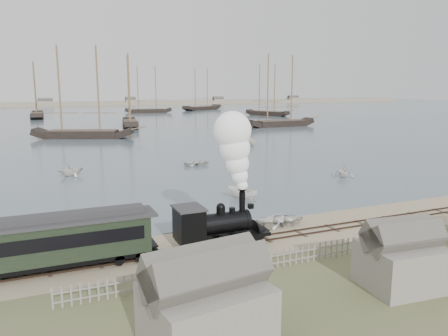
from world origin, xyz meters
name	(u,v)px	position (x,y,z in m)	size (l,w,h in m)	color
ground	(265,229)	(0.00, 0.00, 0.00)	(600.00, 600.00, 0.00)	tan
harbor_water	(76,113)	(0.00, 170.00, 0.03)	(600.00, 336.00, 0.06)	#41555D
rail_track	(278,236)	(0.00, -2.00, 0.04)	(120.00, 1.80, 0.16)	#3A281F
picket_fence_west	(225,278)	(-6.50, -7.00, 0.00)	(19.00, 0.10, 1.20)	slate
shed_mid	(399,287)	(2.00, -12.00, 0.00)	(4.00, 3.50, 3.60)	slate
far_spit	(64,106)	(0.00, 250.00, 0.00)	(500.00, 20.00, 1.80)	tan
locomotive	(233,187)	(-3.73, -2.00, 4.22)	(7.32, 2.73, 9.13)	black
passenger_coach	(50,241)	(-15.87, -2.00, 1.98)	(12.83, 2.48, 3.12)	black
beached_dinghy	(282,220)	(1.77, 0.42, 0.42)	(4.07, 2.91, 0.84)	silver
rowboat_1	(71,169)	(-12.48, 27.95, 0.89)	(3.15, 2.72, 1.66)	silver
rowboat_2	(242,194)	(2.17, 8.72, 0.70)	(3.33, 1.25, 1.29)	silver
rowboat_3	(197,163)	(4.67, 28.72, 0.45)	(3.73, 2.66, 0.77)	silver
rowboat_4	(343,170)	(18.64, 13.93, 0.87)	(3.08, 2.66, 1.62)	silver
rowboat_5	(251,142)	(21.37, 44.51, 0.74)	(3.52, 1.32, 1.36)	silver
schooner_2	(81,92)	(-6.75, 70.38, 10.06)	(21.36, 4.93, 20.00)	black
schooner_3	(129,91)	(8.19, 93.65, 10.06)	(18.69, 4.31, 20.00)	black
schooner_4	(281,91)	(47.60, 78.11, 10.06)	(20.46, 4.72, 20.00)	black
schooner_5	(268,90)	(67.12, 121.12, 10.06)	(18.49, 4.27, 20.00)	black
schooner_7	(35,90)	(-15.46, 142.64, 10.06)	(20.56, 4.75, 20.00)	black
schooner_8	(148,89)	(28.73, 156.76, 10.06)	(19.68, 4.54, 20.00)	black
schooner_9	(202,89)	(58.69, 170.96, 10.06)	(24.65, 5.69, 20.00)	black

